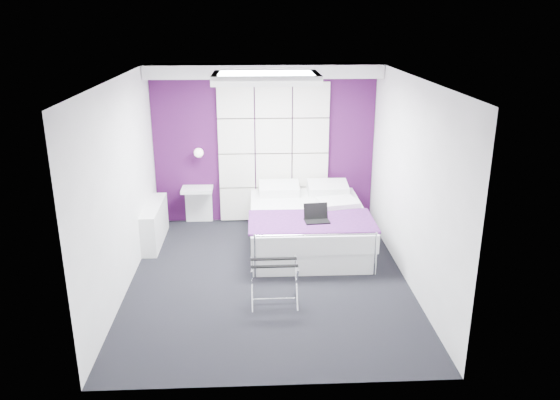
# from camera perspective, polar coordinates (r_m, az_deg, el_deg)

# --- Properties ---
(floor) EXTENTS (4.40, 4.40, 0.00)m
(floor) POSITION_cam_1_polar(r_m,az_deg,el_deg) (7.29, -1.19, -8.17)
(floor) COLOR black
(floor) RESTS_ON ground
(ceiling) EXTENTS (4.40, 4.40, 0.00)m
(ceiling) POSITION_cam_1_polar(r_m,az_deg,el_deg) (6.53, -1.35, 12.60)
(ceiling) COLOR white
(ceiling) RESTS_ON wall_back
(wall_back) EXTENTS (3.60, 0.00, 3.60)m
(wall_back) POSITION_cam_1_polar(r_m,az_deg,el_deg) (8.92, -1.66, 5.81)
(wall_back) COLOR silver
(wall_back) RESTS_ON floor
(wall_left) EXTENTS (0.00, 4.40, 4.40)m
(wall_left) POSITION_cam_1_polar(r_m,az_deg,el_deg) (6.99, -16.19, 1.36)
(wall_left) COLOR silver
(wall_left) RESTS_ON floor
(wall_right) EXTENTS (0.00, 4.40, 4.40)m
(wall_right) POSITION_cam_1_polar(r_m,az_deg,el_deg) (7.07, 13.48, 1.81)
(wall_right) COLOR silver
(wall_right) RESTS_ON floor
(accent_wall) EXTENTS (3.58, 0.02, 2.58)m
(accent_wall) POSITION_cam_1_polar(r_m,az_deg,el_deg) (8.91, -1.66, 5.80)
(accent_wall) COLOR #3B0D3C
(accent_wall) RESTS_ON wall_back
(soffit) EXTENTS (3.58, 0.50, 0.20)m
(soffit) POSITION_cam_1_polar(r_m,az_deg,el_deg) (8.48, -1.70, 13.35)
(soffit) COLOR white
(soffit) RESTS_ON wall_back
(headboard) EXTENTS (1.80, 0.08, 2.30)m
(headboard) POSITION_cam_1_polar(r_m,az_deg,el_deg) (8.90, -0.68, 4.92)
(headboard) COLOR silver
(headboard) RESTS_ON wall_back
(skylight) EXTENTS (1.36, 0.86, 0.12)m
(skylight) POSITION_cam_1_polar(r_m,az_deg,el_deg) (7.13, -1.48, 12.72)
(skylight) COLOR white
(skylight) RESTS_ON ceiling
(wall_lamp) EXTENTS (0.15, 0.15, 0.15)m
(wall_lamp) POSITION_cam_1_polar(r_m,az_deg,el_deg) (8.85, -8.48, 4.97)
(wall_lamp) COLOR white
(wall_lamp) RESTS_ON wall_back
(radiator) EXTENTS (0.22, 1.20, 0.60)m
(radiator) POSITION_cam_1_polar(r_m,az_deg,el_deg) (8.49, -12.95, -2.43)
(radiator) COLOR white
(radiator) RESTS_ON floor
(bed) EXTENTS (1.75, 2.11, 0.74)m
(bed) POSITION_cam_1_polar(r_m,az_deg,el_deg) (8.19, 2.89, -2.66)
(bed) COLOR white
(bed) RESTS_ON floor
(nightstand) EXTENTS (0.50, 0.39, 0.06)m
(nightstand) POSITION_cam_1_polar(r_m,az_deg,el_deg) (8.98, -8.65, 1.12)
(nightstand) COLOR white
(nightstand) RESTS_ON wall_back
(luggage_rack) EXTENTS (0.55, 0.41, 0.54)m
(luggage_rack) POSITION_cam_1_polar(r_m,az_deg,el_deg) (6.58, -0.60, -8.65)
(luggage_rack) COLOR silver
(luggage_rack) RESTS_ON floor
(laptop) EXTENTS (0.34, 0.24, 0.24)m
(laptop) POSITION_cam_1_polar(r_m,az_deg,el_deg) (7.57, 3.85, -1.74)
(laptop) COLOR black
(laptop) RESTS_ON bed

